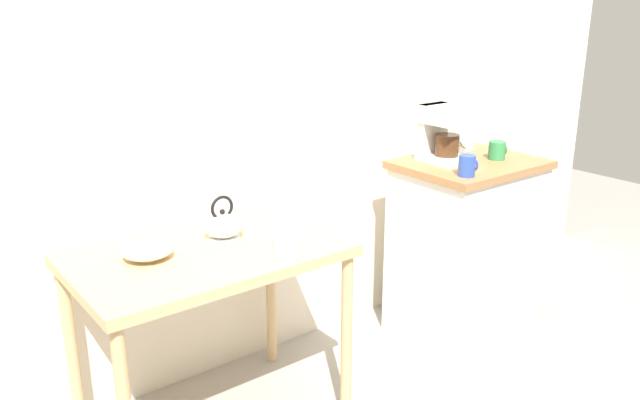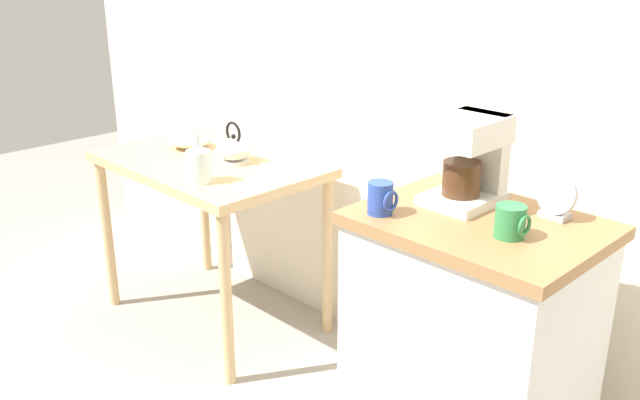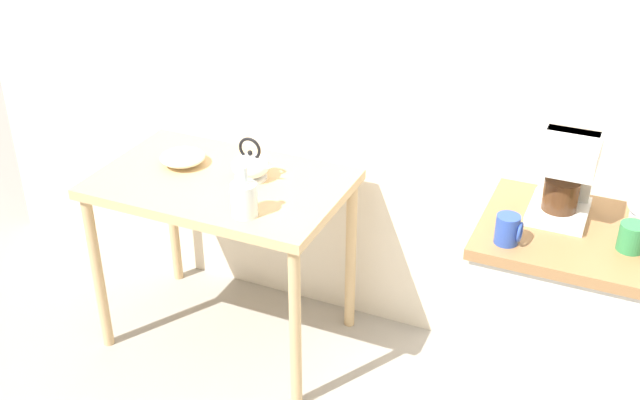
{
  "view_description": "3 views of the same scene",
  "coord_description": "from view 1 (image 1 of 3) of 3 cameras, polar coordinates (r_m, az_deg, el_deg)",
  "views": [
    {
      "loc": [
        -1.64,
        -1.91,
        1.63
      ],
      "look_at": [
        -0.23,
        -0.06,
        0.88
      ],
      "focal_mm": 36.13,
      "sensor_mm": 36.0,
      "label": 1
    },
    {
      "loc": [
        1.64,
        -1.58,
        1.59
      ],
      "look_at": [
        0.13,
        -0.08,
        0.81
      ],
      "focal_mm": 38.91,
      "sensor_mm": 36.0,
      "label": 2
    },
    {
      "loc": [
        0.77,
        -2.22,
        2.13
      ],
      "look_at": [
        -0.22,
        -0.01,
        0.79
      ],
      "focal_mm": 43.78,
      "sensor_mm": 36.0,
      "label": 3
    }
  ],
  "objects": [
    {
      "name": "mug_tall_green",
      "position": [
        3.15,
        15.42,
        4.27
      ],
      "size": [
        0.09,
        0.08,
        0.09
      ],
      "color": "#338C4C",
      "rests_on": "kitchen_counter"
    },
    {
      "name": "kitchen_counter",
      "position": [
        3.23,
        12.63,
        -4.15
      ],
      "size": [
        0.65,
        0.5,
        0.88
      ],
      "color": "white",
      "rests_on": "ground_plane"
    },
    {
      "name": "glass_carafe_vase",
      "position": [
        2.28,
        -2.94,
        -3.1
      ],
      "size": [
        0.09,
        0.09,
        0.19
      ],
      "color": "silver",
      "rests_on": "wooden_table"
    },
    {
      "name": "ground_plane",
      "position": [
        3.0,
        2.9,
        -15.07
      ],
      "size": [
        8.0,
        8.0,
        0.0
      ],
      "primitive_type": "plane",
      "color": "gray"
    },
    {
      "name": "bowl_stoneware",
      "position": [
        2.32,
        -15.06,
        -4.31
      ],
      "size": [
        0.18,
        0.18,
        0.06
      ],
      "color": "beige",
      "rests_on": "wooden_table"
    },
    {
      "name": "teakettle",
      "position": [
        2.44,
        -8.55,
        -2.22
      ],
      "size": [
        0.18,
        0.15,
        0.17
      ],
      "color": "white",
      "rests_on": "wooden_table"
    },
    {
      "name": "coffee_maker",
      "position": [
        3.05,
        10.81,
        6.04
      ],
      "size": [
        0.18,
        0.22,
        0.26
      ],
      "color": "white",
      "rests_on": "kitchen_counter"
    },
    {
      "name": "back_wall",
      "position": [
        2.96,
        -1.14,
        13.39
      ],
      "size": [
        4.4,
        0.1,
        2.8
      ],
      "primitive_type": "cube",
      "color": "beige",
      "rests_on": "ground_plane"
    },
    {
      "name": "wooden_table",
      "position": [
        2.4,
        -9.89,
        -6.36
      ],
      "size": [
        0.96,
        0.61,
        0.75
      ],
      "color": "tan",
      "rests_on": "ground_plane"
    },
    {
      "name": "table_clock",
      "position": [
        3.29,
        12.8,
        5.21
      ],
      "size": [
        0.11,
        0.06,
        0.12
      ],
      "color": "#B2B5BA",
      "rests_on": "kitchen_counter"
    },
    {
      "name": "mug_blue",
      "position": [
        2.82,
        12.91,
        2.99
      ],
      "size": [
        0.08,
        0.07,
        0.09
      ],
      "color": "#2D4CAD",
      "rests_on": "kitchen_counter"
    }
  ]
}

